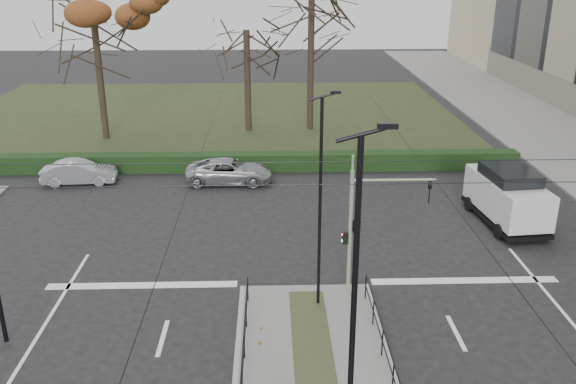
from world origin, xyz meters
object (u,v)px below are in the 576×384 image
(streetlamp_median_far, at_px, (321,202))
(parked_car_second, at_px, (79,172))
(bare_tree_center, at_px, (311,8))
(bare_tree_near, at_px, (247,38))
(rust_tree, at_px, (93,10))
(white_van, at_px, (507,195))
(streetlamp_median_near, at_px, (354,325))
(traffic_light, at_px, (358,223))
(parked_car_fourth, at_px, (229,171))

(streetlamp_median_far, distance_m, parked_car_second, 17.82)
(streetlamp_median_far, bearing_deg, bare_tree_center, 87.04)
(bare_tree_near, bearing_deg, bare_tree_center, 4.34)
(streetlamp_median_far, relative_size, rust_tree, 0.68)
(white_van, bearing_deg, parked_car_second, 164.29)
(streetlamp_median_near, distance_m, bare_tree_center, 32.01)
(streetlamp_median_near, xyz_separation_m, bare_tree_center, (1.22, 31.75, 3.89))
(streetlamp_median_far, bearing_deg, bare_tree_near, 97.55)
(traffic_light, xyz_separation_m, bare_tree_center, (-0.14, 23.08, 5.49))
(white_van, distance_m, rust_tree, 27.09)
(traffic_light, height_order, bare_tree_center, bare_tree_center)
(parked_car_fourth, bearing_deg, parked_car_second, 91.26)
(streetlamp_median_near, height_order, parked_car_fourth, streetlamp_median_near)
(bare_tree_center, bearing_deg, streetlamp_median_near, -92.20)
(streetlamp_median_near, height_order, streetlamp_median_far, streetlamp_median_near)
(streetlamp_median_far, xyz_separation_m, rust_tree, (-12.62, 21.68, 4.45))
(parked_car_fourth, bearing_deg, streetlamp_median_near, -167.85)
(streetlamp_median_far, distance_m, rust_tree, 25.48)
(white_van, relative_size, bare_tree_near, 0.57)
(rust_tree, bearing_deg, bare_tree_near, 10.91)
(parked_car_second, relative_size, parked_car_fourth, 0.84)
(parked_car_fourth, height_order, rust_tree, rust_tree)
(traffic_light, relative_size, streetlamp_median_near, 0.54)
(streetlamp_median_near, bearing_deg, bare_tree_near, 95.70)
(traffic_light, height_order, streetlamp_median_near, streetlamp_median_near)
(parked_car_fourth, xyz_separation_m, bare_tree_near, (0.71, 10.68, 5.79))
(streetlamp_median_far, bearing_deg, parked_car_second, 132.62)
(traffic_light, distance_m, white_van, 10.00)
(streetlamp_median_far, bearing_deg, traffic_light, 29.14)
(bare_tree_center, bearing_deg, rust_tree, -171.13)
(parked_car_second, bearing_deg, bare_tree_near, -44.55)
(white_van, bearing_deg, bare_tree_near, 126.40)
(traffic_light, height_order, rust_tree, rust_tree)
(white_van, xyz_separation_m, bare_tree_center, (-7.82, 16.83, 6.94))
(parked_car_second, relative_size, bare_tree_near, 0.43)
(streetlamp_median_far, xyz_separation_m, bare_tree_center, (1.23, 23.84, 4.40))
(bare_tree_near, bearing_deg, rust_tree, -169.09)
(parked_car_fourth, relative_size, white_van, 0.90)
(parked_car_second, distance_m, white_van, 21.74)
(streetlamp_median_far, xyz_separation_m, white_van, (9.05, 7.01, -2.55))
(traffic_light, xyz_separation_m, parked_car_fourth, (-5.20, 12.07, -2.16))
(parked_car_fourth, xyz_separation_m, white_van, (12.88, -5.83, 0.70))
(parked_car_second, distance_m, bare_tree_near, 14.93)
(rust_tree, bearing_deg, parked_car_fourth, -45.15)
(white_van, xyz_separation_m, bare_tree_near, (-12.17, 16.50, 5.08))
(streetlamp_median_near, height_order, bare_tree_center, bare_tree_center)
(streetlamp_median_far, xyz_separation_m, bare_tree_near, (-3.12, 23.51, 2.54))
(bare_tree_near, bearing_deg, traffic_light, -78.83)
(streetlamp_median_near, relative_size, parked_car_second, 2.16)
(bare_tree_center, xyz_separation_m, bare_tree_near, (-4.35, -0.33, -1.86))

